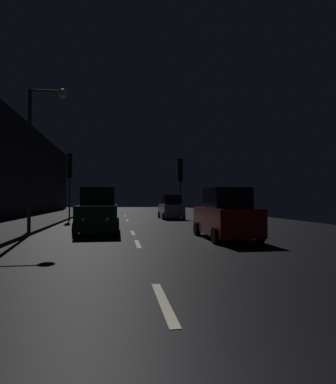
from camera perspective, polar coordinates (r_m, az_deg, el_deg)
The scene contains 9 objects.
ground at distance 26.71m, azimuth -7.19°, elevation -4.80°, with size 25.94×84.00×0.02m, color black.
sidewalk_left at distance 27.37m, azimuth -21.55°, elevation -4.45°, with size 4.40×84.00×0.15m, color #28282B.
lane_centerline at distance 18.22m, azimuth -6.47°, elevation -6.39°, with size 0.16×29.41×0.01m.
traffic_light_far_left at distance 26.80m, azimuth -16.78°, elevation 3.42°, with size 0.34×0.47×5.20m.
traffic_light_far_right at distance 27.50m, azimuth 2.19°, elevation 2.98°, with size 0.36×0.48×5.04m.
streetlamp_overhead at distance 16.12m, azimuth -21.29°, elevation 9.04°, with size 1.70×0.44×6.71m.
car_approaching_headlights at distance 16.32m, azimuth -12.06°, elevation -3.45°, with size 2.01×4.36×2.19m.
car_parked_right_near at distance 13.68m, azimuth 10.02°, elevation -4.08°, with size 1.92×4.15×2.09m.
car_parked_right_far at distance 27.30m, azimuth 0.53°, elevation -2.79°, with size 1.83×3.96×1.99m.
Camera 1 is at (-0.72, -2.15, 1.63)m, focal length 30.60 mm.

